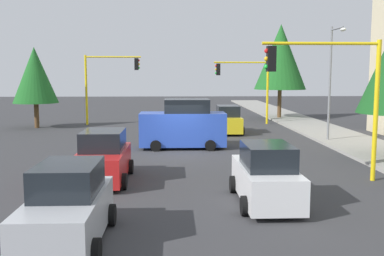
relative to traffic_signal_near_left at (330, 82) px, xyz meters
name	(u,v)px	position (x,y,z in m)	size (l,w,h in m)	color
ground_plane	(180,154)	(-6.00, -5.67, -3.88)	(120.00, 120.00, 0.00)	#353538
sidewalk_kerb	(342,138)	(-11.00, 4.83, -3.81)	(80.00, 4.00, 0.15)	gray
lane_arrow_near	(73,234)	(5.51, -8.67, -3.88)	(2.40, 1.10, 1.10)	silver
traffic_signal_near_left	(330,82)	(0.00, 0.00, 0.00)	(0.36, 4.59, 5.47)	yellow
traffic_signal_far_left	(245,79)	(-20.00, -0.03, -0.13)	(0.36, 4.59, 5.27)	yellow
traffic_signal_far_right	(108,76)	(-20.00, -11.37, 0.15)	(0.36, 4.59, 5.70)	yellow
street_lamp_curbside	(333,71)	(-9.61, 3.53, 0.46)	(2.15, 0.28, 7.00)	slate
tree_opposite_side	(35,75)	(-18.00, -16.67, 0.19)	(3.43, 3.43, 6.23)	brown
tree_roadside_far	(281,57)	(-24.00, 3.83, 1.83)	(4.74, 4.74, 8.69)	brown
delivery_van_blue	(183,126)	(-8.00, -5.46, -2.60)	(2.22, 4.80, 2.77)	blue
car_white	(266,176)	(2.90, -3.04, -2.99)	(4.17, 1.97, 1.98)	white
car_red	(103,158)	(-0.36, -8.78, -2.99)	(4.18, 2.10, 1.98)	red
car_silver	(68,208)	(6.06, -8.64, -2.99)	(4.13, 2.00, 1.98)	#B2B5BA
car_yellow	(227,121)	(-14.22, -2.20, -2.99)	(3.88, 2.00, 1.98)	yellow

